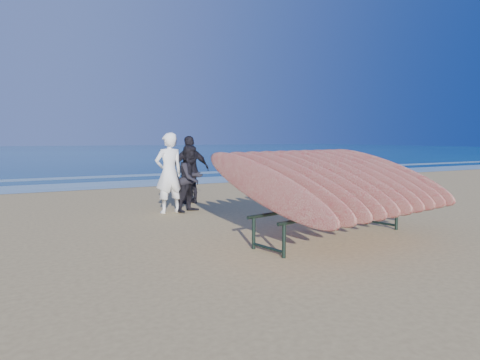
{
  "coord_description": "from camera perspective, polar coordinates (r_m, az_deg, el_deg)",
  "views": [
    {
      "loc": [
        -3.53,
        -5.96,
        1.69
      ],
      "look_at": [
        0.0,
        0.8,
        0.95
      ],
      "focal_mm": 32.0,
      "sensor_mm": 36.0,
      "label": 1
    }
  ],
  "objects": [
    {
      "name": "person_dark_b",
      "position": [
        11.18,
        -6.65,
        1.36
      ],
      "size": [
        1.04,
        0.44,
        1.76
      ],
      "primitive_type": "imported",
      "rotation": [
        0.0,
        0.0,
        3.13
      ],
      "color": "black",
      "rests_on": "ground"
    },
    {
      "name": "person_white",
      "position": [
        9.83,
        -9.44,
        0.94
      ],
      "size": [
        0.71,
        0.5,
        1.83
      ],
      "primitive_type": "imported",
      "rotation": [
        0.0,
        0.0,
        3.24
      ],
      "color": "white",
      "rests_on": "ground"
    },
    {
      "name": "foam_far",
      "position": [
        19.85,
        -17.21,
        0.44
      ],
      "size": [
        160.0,
        160.0,
        0.0
      ],
      "primitive_type": "plane",
      "color": "white",
      "rests_on": "ground"
    },
    {
      "name": "ground",
      "position": [
        7.13,
        3.0,
        -8.18
      ],
      "size": [
        120.0,
        120.0,
        0.0
      ],
      "primitive_type": "plane",
      "color": "tan",
      "rests_on": "ground"
    },
    {
      "name": "surfboard_rack",
      "position": [
        7.33,
        12.27,
        -0.09
      ],
      "size": [
        3.7,
        3.45,
        1.66
      ],
      "rotation": [
        0.0,
        0.0,
        0.21
      ],
      "color": "#1C2D25",
      "rests_on": "ground"
    },
    {
      "name": "person_dark_a",
      "position": [
        9.93,
        -6.52,
        0.2
      ],
      "size": [
        0.94,
        0.88,
        1.54
      ],
      "primitive_type": "imported",
      "rotation": [
        0.0,
        0.0,
        0.51
      ],
      "color": "black",
      "rests_on": "ground"
    },
    {
      "name": "ocean",
      "position": [
        61.09,
        -24.27,
        3.49
      ],
      "size": [
        160.0,
        160.0,
        0.0
      ],
      "primitive_type": "plane",
      "color": "navy",
      "rests_on": "ground"
    },
    {
      "name": "foam_near",
      "position": [
        16.43,
        -15.0,
        -0.52
      ],
      "size": [
        160.0,
        160.0,
        0.0
      ],
      "primitive_type": "plane",
      "color": "white",
      "rests_on": "ground"
    }
  ]
}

